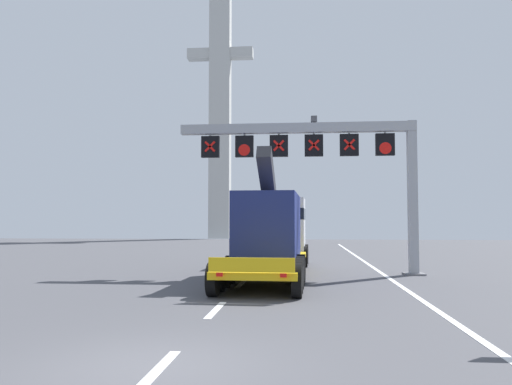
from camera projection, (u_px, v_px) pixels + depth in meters
The scene contains 6 objects.
ground at pixel (150, 367), 8.44m from camera, with size 112.00×112.00×0.00m, color #4C4C51.
lane_markings at pixel (267, 257), 33.50m from camera, with size 0.20×65.05×0.01m.
edge_line_right at pixel (395, 282), 19.79m from camera, with size 0.20×63.00×0.01m, color silver.
overhead_lane_gantry at pixel (326, 151), 23.24m from camera, with size 11.17×0.90×7.30m.
heavy_haul_truck_yellow at pixel (274, 230), 23.42m from camera, with size 3.39×14.13×5.30m.
bridge_pylon_distant at pixel (220, 86), 68.50m from camera, with size 9.00×2.00×40.66m.
Camera 1 is at (2.57, -8.38, 2.47)m, focal length 35.20 mm.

